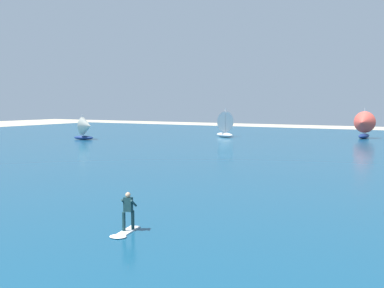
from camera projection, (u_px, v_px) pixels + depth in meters
ocean at (355, 152)px, 50.05m from camera, size 160.00×90.00×0.10m
kitesurfer at (126, 218)px, 18.88m from camera, size 0.94×2.02×1.67m
sailboat_far_right at (86, 128)px, 66.69m from camera, size 3.33×2.89×3.77m
sailboat_far_left at (223, 124)px, 72.23m from camera, size 4.10×3.64×4.57m
sailboat_anchored_offshore at (363, 125)px, 68.77m from camera, size 3.44×4.03×4.67m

